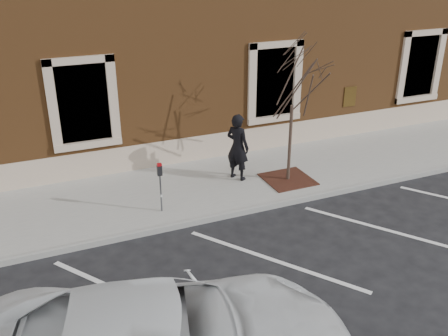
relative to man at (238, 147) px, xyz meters
name	(u,v)px	position (x,y,z in m)	size (l,w,h in m)	color
ground	(233,215)	(-0.91, -1.75, -1.13)	(120.00, 120.00, 0.00)	#28282B
sidewalk_near	(208,186)	(-0.91, 0.00, -1.05)	(40.00, 3.50, 0.15)	#AFACA4
curb_near	(234,214)	(-0.91, -1.80, -1.05)	(40.00, 0.12, 0.15)	#9E9E99
parking_stripes	(274,260)	(-0.91, -3.95, -1.13)	(28.00, 4.40, 0.01)	silver
building_civic	(145,19)	(-0.91, 5.99, 2.87)	(40.00, 8.62, 8.00)	brown
man	(238,147)	(0.00, 0.00, 0.00)	(0.71, 0.47, 1.96)	black
parking_meter	(160,178)	(-2.61, -1.05, -0.06)	(0.12, 0.09, 1.33)	#595B60
tree_grate	(288,179)	(1.31, -0.68, -0.96)	(1.34, 1.34, 0.03)	#452116
sapling	(293,84)	(1.31, -0.68, 1.88)	(2.45, 2.45, 4.08)	#4B362E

